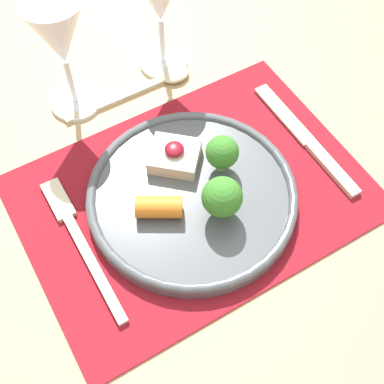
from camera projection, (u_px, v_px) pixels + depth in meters
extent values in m
plane|color=gray|center=(193.00, 354.00, 1.29)|extent=(8.00, 8.00, 0.00)
cube|color=tan|center=(194.00, 202.00, 0.69)|extent=(1.15, 1.24, 0.03)
cylinder|color=tan|center=(253.00, 36.00, 1.39)|extent=(0.06, 0.06, 0.69)
cube|color=maroon|center=(194.00, 195.00, 0.68)|extent=(0.43, 0.31, 0.00)
cylinder|color=#4C5156|center=(192.00, 197.00, 0.67)|extent=(0.26, 0.26, 0.02)
torus|color=#4C5156|center=(192.00, 194.00, 0.66)|extent=(0.26, 0.26, 0.01)
cube|color=beige|center=(175.00, 156.00, 0.68)|extent=(0.08, 0.08, 0.02)
ellipsoid|color=maroon|center=(174.00, 149.00, 0.67)|extent=(0.02, 0.02, 0.01)
cylinder|color=#84B256|center=(221.00, 209.00, 0.64)|extent=(0.01, 0.01, 0.02)
sphere|color=#387A28|center=(222.00, 197.00, 0.62)|extent=(0.05, 0.05, 0.05)
cylinder|color=#84B256|center=(221.00, 163.00, 0.67)|extent=(0.01, 0.01, 0.02)
sphere|color=#387A28|center=(222.00, 152.00, 0.65)|extent=(0.04, 0.04, 0.04)
cylinder|color=orange|center=(159.00, 207.00, 0.63)|extent=(0.06, 0.05, 0.03)
cube|color=beige|center=(94.00, 268.00, 0.62)|extent=(0.01, 0.15, 0.01)
cube|color=beige|center=(58.00, 200.00, 0.67)|extent=(0.02, 0.06, 0.01)
cube|color=beige|center=(332.00, 168.00, 0.70)|extent=(0.02, 0.10, 0.01)
cube|color=beige|center=(284.00, 114.00, 0.75)|extent=(0.02, 0.12, 0.00)
cube|color=beige|center=(116.00, 100.00, 0.77)|extent=(0.16, 0.01, 0.01)
ellipsoid|color=beige|center=(174.00, 73.00, 0.79)|extent=(0.05, 0.04, 0.01)
cylinder|color=white|center=(163.00, 62.00, 0.81)|extent=(0.07, 0.07, 0.01)
cylinder|color=white|center=(162.00, 41.00, 0.77)|extent=(0.01, 0.01, 0.07)
cylinder|color=white|center=(76.00, 102.00, 0.76)|extent=(0.07, 0.07, 0.01)
cylinder|color=white|center=(71.00, 82.00, 0.73)|extent=(0.01, 0.01, 0.07)
cone|color=white|center=(58.00, 33.00, 0.66)|extent=(0.08, 0.08, 0.10)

